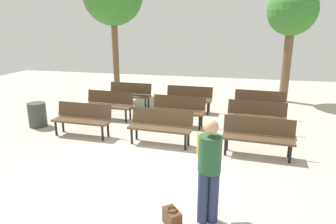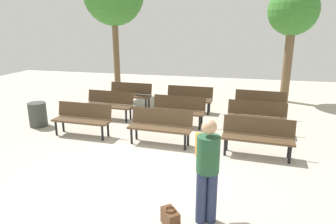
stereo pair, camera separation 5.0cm
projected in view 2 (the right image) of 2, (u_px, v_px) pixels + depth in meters
name	position (u px, v px, depth m)	size (l,w,h in m)	color
ground_plane	(138.00, 171.00, 6.25)	(24.00, 24.00, 0.00)	#B2A899
bench_r0_c0	(83.00, 117.00, 8.16)	(1.62, 0.54, 0.87)	#4C3823
bench_r0_c1	(160.00, 125.00, 7.56)	(1.62, 0.57, 0.87)	#4C3823
bench_r0_c2	(258.00, 135.00, 6.87)	(1.63, 0.59, 0.87)	#4C3823
bench_r1_c0	(109.00, 103.00, 9.65)	(1.63, 0.59, 0.87)	#4C3823
bench_r1_c1	(178.00, 109.00, 8.97)	(1.62, 0.57, 0.87)	#4C3823
bench_r1_c2	(257.00, 115.00, 8.34)	(1.63, 0.58, 0.87)	#4C3823
bench_r2_c0	(130.00, 93.00, 11.03)	(1.62, 0.55, 0.87)	#4C3823
bench_r2_c1	(189.00, 97.00, 10.41)	(1.61, 0.53, 0.87)	#4C3823
bench_r2_c2	(260.00, 103.00, 9.69)	(1.63, 0.59, 0.87)	#4C3823
tree_0	(293.00, 13.00, 11.02)	(1.83, 1.83, 4.35)	brown
visitor_with_backpack	(207.00, 165.00, 4.42)	(0.45, 0.59, 1.65)	navy
handbag	(170.00, 218.00, 4.51)	(0.34, 0.36, 0.29)	#4C2D19
trash_bin	(38.00, 114.00, 8.94)	(0.52, 0.52, 0.72)	#383D38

